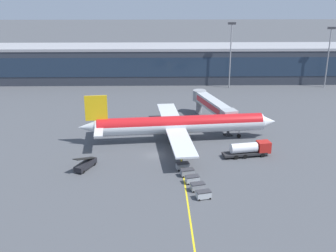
{
  "coord_description": "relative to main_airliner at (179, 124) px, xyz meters",
  "views": [
    {
      "loc": [
        1.38,
        -87.08,
        37.3
      ],
      "look_at": [
        3.1,
        7.03,
        4.5
      ],
      "focal_mm": 44.65,
      "sensor_mm": 36.0,
      "label": 1
    }
  ],
  "objects": [
    {
      "name": "apron_light_mast_0",
      "position": [
        20.69,
        53.64,
        9.59
      ],
      "size": [
        2.8,
        0.5,
        23.57
      ],
      "color": "gray",
      "rests_on": "ground_plane"
    },
    {
      "name": "apron_light_mast_1",
      "position": [
        56.17,
        53.64,
        8.73
      ],
      "size": [
        2.8,
        0.5,
        21.92
      ],
      "color": "gray",
      "rests_on": "ground_plane"
    },
    {
      "name": "apron_lead_in_line",
      "position": [
        -0.11,
        -7.0,
        -4.18
      ],
      "size": [
        1.18,
        80.0,
        0.01
      ],
      "primitive_type": "cube",
      "rotation": [
        0.0,
        0.0,
        0.01
      ],
      "color": "yellow",
      "rests_on": "ground_plane"
    },
    {
      "name": "baggage_cart_0",
      "position": [
        3.09,
        -29.07,
        -3.4
      ],
      "size": [
        2.95,
        2.17,
        1.48
      ],
      "color": "#B2B7BC",
      "rests_on": "ground_plane"
    },
    {
      "name": "main_airliner",
      "position": [
        0.0,
        0.0,
        0.0
      ],
      "size": [
        48.77,
        38.92,
        12.1
      ],
      "color": "silver",
      "rests_on": "ground_plane"
    },
    {
      "name": "baggage_cart_1",
      "position": [
        2.31,
        -25.97,
        -3.4
      ],
      "size": [
        2.95,
        2.17,
        1.48
      ],
      "color": "gray",
      "rests_on": "ground_plane"
    },
    {
      "name": "baggage_cart_4",
      "position": [
        -0.04,
        -16.66,
        -3.4
      ],
      "size": [
        2.95,
        2.17,
        1.48
      ],
      "color": "gray",
      "rests_on": "ground_plane"
    },
    {
      "name": "baggage_cart_2",
      "position": [
        1.52,
        -22.87,
        -3.4
      ],
      "size": [
        2.95,
        2.17,
        1.48
      ],
      "color": "#B2B7BC",
      "rests_on": "ground_plane"
    },
    {
      "name": "fuel_tanker",
      "position": [
        15.36,
        -9.94,
        -2.44
      ],
      "size": [
        11.07,
        4.35,
        3.25
      ],
      "color": "#232326",
      "rests_on": "ground_plane"
    },
    {
      "name": "terminal_building",
      "position": [
        -20.2,
        65.6,
        2.71
      ],
      "size": [
        180.98,
        17.43,
        13.75
      ],
      "color": "#2D333D",
      "rests_on": "ground_plane"
    },
    {
      "name": "jet_bridge",
      "position": [
        9.58,
        13.85,
        0.99
      ],
      "size": [
        9.75,
        23.56,
        6.87
      ],
      "color": "#B2B7BC",
      "rests_on": "ground_plane"
    },
    {
      "name": "belt_loader",
      "position": [
        -20.37,
        -15.94,
        -3.2
      ],
      "size": [
        4.16,
        6.85,
        3.49
      ],
      "color": "black",
      "rests_on": "ground_plane"
    },
    {
      "name": "baggage_cart_3",
      "position": [
        0.74,
        -19.77,
        -3.4
      ],
      "size": [
        2.95,
        2.17,
        1.48
      ],
      "color": "gray",
      "rests_on": "ground_plane"
    },
    {
      "name": "ground_plane",
      "position": [
        -5.93,
        -9.0,
        -4.19
      ],
      "size": [
        700.0,
        700.0,
        0.0
      ],
      "primitive_type": "plane",
      "color": "#47494F"
    }
  ]
}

